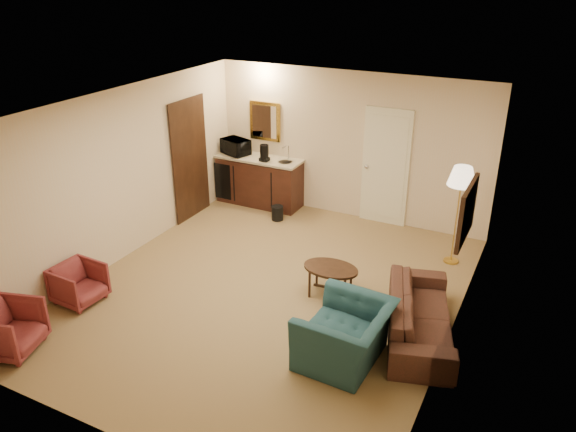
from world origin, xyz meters
The scene contains 12 objects.
ground centered at (0.00, 0.00, 0.00)m, with size 6.00×6.00×0.00m, color olive.
room_walls centered at (-0.10, 0.77, 1.72)m, with size 5.02×6.01×2.61m.
wetbar_cabinet centered at (-1.65, 2.72, 0.46)m, with size 1.64×0.58×0.92m, color #3C1B13.
sofa centered at (2.15, -0.03, 0.37)m, with size 1.91×0.56×0.75m, color black.
teal_armchair centered at (1.50, -0.90, 0.46)m, with size 1.06×0.69×0.93m, color #1C3B46.
rose_chair_near centered at (-2.15, -1.36, 0.30)m, with size 0.58×0.55×0.60m, color maroon.
rose_chair_far centered at (-2.08, -2.52, 0.34)m, with size 0.65×0.61×0.67m, color maroon.
coffee_table centered at (0.82, 0.30, 0.22)m, with size 0.77×0.52×0.44m, color #321C10.
floor_lamp centered at (2.12, 2.03, 0.78)m, with size 0.41×0.41×1.56m, color gold.
waste_bin centered at (-1.00, 2.20, 0.13)m, with size 0.21×0.21×0.26m, color black.
microwave centered at (-2.15, 2.71, 1.10)m, with size 0.53×0.29×0.36m, color black.
coffee_maker centered at (-1.47, 2.60, 1.07)m, with size 0.16×0.16×0.30m, color black.
Camera 1 is at (3.29, -5.90, 4.21)m, focal length 35.00 mm.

